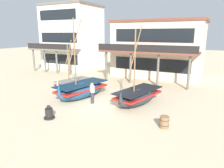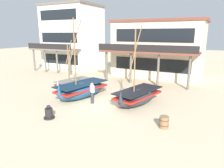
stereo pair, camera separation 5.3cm
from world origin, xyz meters
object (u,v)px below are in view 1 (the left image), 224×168
Objects in this scene: fishing_boat_far_right at (73,83)px; harbor_building_main at (158,49)px; fishing_boat_centre_large at (81,90)px; fisherman_by_hull at (92,93)px; harbor_building_annex at (73,37)px; wooden_barrel at (164,122)px; fishing_boat_near_left at (138,96)px; capstan_winch at (49,113)px.

fishing_boat_far_right is 11.56m from harbor_building_main.
fishing_boat_centre_large is 0.59× the size of harbor_building_main.
fisherman_by_hull is (1.53, -0.72, 0.12)m from fishing_boat_centre_large.
wooden_barrel is at bearing -39.79° from harbor_building_annex.
harbor_building_annex is at bearing 142.02° from fishing_boat_near_left.
harbor_building_main is at bearing 59.64° from fishing_boat_far_right.
capstan_winch is (-0.84, -3.73, -0.49)m from fisherman_by_hull.
fishing_boat_far_right is at bearing 144.66° from fisherman_by_hull.
capstan_winch is 16.78m from harbor_building_main.
fisherman_by_hull is (-3.19, -1.37, 0.19)m from fishing_boat_near_left.
harbor_building_annex reaches higher than fishing_boat_far_right.
fishing_boat_centre_large is 7.86m from wooden_barrel.
fishing_boat_near_left is 3.45× the size of fisherman_by_hull.
fishing_boat_far_right is 11.13m from wooden_barrel.
harbor_building_annex reaches higher than capstan_winch.
harbor_building_annex is (-15.04, 11.75, 4.01)m from fishing_boat_near_left.
fishing_boat_near_left is 4.14m from wooden_barrel.
harbor_building_main is at bearing 81.91° from capstan_winch.
fishing_boat_near_left is 7.53m from fishing_boat_far_right.
fishing_boat_centre_large is 0.68× the size of harbor_building_annex.
fishing_boat_near_left is at bearing 131.82° from wooden_barrel.
harbor_building_annex reaches higher than fishing_boat_near_left.
harbor_building_annex is (-7.69, 10.16, 4.17)m from fishing_boat_far_right.
fishing_boat_far_right reaches higher than wooden_barrel.
wooden_barrel is (2.75, -3.08, -0.30)m from fishing_boat_near_left.
fishing_boat_near_left is at bearing -81.39° from harbor_building_main.
capstan_winch is (-4.02, -5.10, -0.31)m from fishing_boat_near_left.
harbor_building_annex is (-11.02, 16.85, 4.32)m from capstan_winch.
capstan_winch is 20.59m from harbor_building_annex.
fisherman_by_hull is 18.09m from harbor_building_annex.
harbor_building_main is (3.02, 11.88, 2.69)m from fishing_boat_centre_large.
fishing_boat_centre_large is at bearing 161.98° from wooden_barrel.
fishing_boat_far_right is 0.50× the size of harbor_building_annex.
fishing_boat_centre_large reaches higher than fishing_boat_near_left.
harbor_building_main is at bearing -2.18° from harbor_building_annex.
fishing_boat_centre_large reaches higher than fisherman_by_hull.
harbor_building_main reaches higher than fisherman_by_hull.
harbor_building_main is at bearing 83.28° from fisherman_by_hull.
harbor_building_main is (1.49, 12.61, 2.56)m from fisherman_by_hull.
harbor_building_annex is at bearing 177.82° from harbor_building_main.
fisherman_by_hull is at bearing -25.25° from fishing_boat_centre_large.
fisherman_by_hull is 1.90× the size of capstan_winch.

